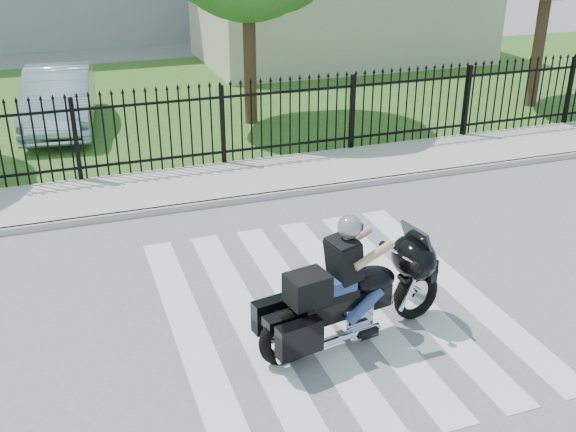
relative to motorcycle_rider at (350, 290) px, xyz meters
name	(u,v)px	position (x,y,z in m)	size (l,w,h in m)	color
ground	(330,307)	(0.09, 0.81, -0.75)	(120.00, 120.00, 0.00)	slate
crosswalk	(330,306)	(0.09, 0.81, -0.74)	(5.00, 5.50, 0.01)	silver
sidewalk	(236,180)	(0.09, 5.81, -0.69)	(40.00, 2.00, 0.12)	#ADAAA3
curb	(250,198)	(0.09, 4.81, -0.69)	(40.00, 0.12, 0.12)	#ADAAA3
grass_strip	(174,100)	(0.09, 12.81, -0.74)	(40.00, 12.00, 0.02)	#2C541C
iron_fence	(223,127)	(0.09, 6.81, 0.16)	(26.00, 0.04, 1.80)	black
building_low	(340,10)	(7.09, 16.81, 1.00)	(10.00, 6.00, 3.50)	beige
motorcycle_rider	(350,290)	(0.00, 0.00, 0.00)	(2.74, 1.21, 1.82)	black
parked_car	(59,99)	(-3.10, 10.97, 0.02)	(1.59, 4.56, 1.50)	#AAC1D6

